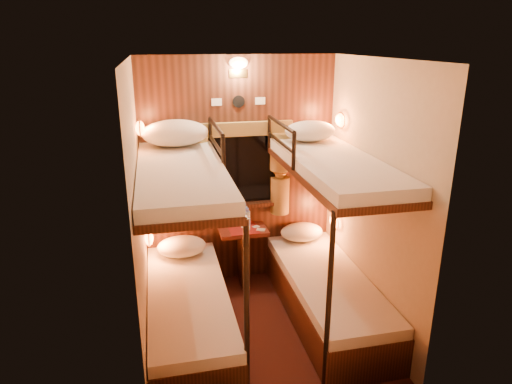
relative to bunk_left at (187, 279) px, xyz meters
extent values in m
plane|color=#3C1210|center=(0.65, -0.07, -0.56)|extent=(2.10, 2.10, 0.00)
plane|color=silver|center=(0.65, -0.07, 1.84)|extent=(2.10, 2.10, 0.00)
plane|color=#C6B293|center=(0.65, 0.98, 0.64)|extent=(2.40, 0.00, 2.40)
plane|color=#C6B293|center=(0.65, -1.12, 0.64)|extent=(2.40, 0.00, 2.40)
plane|color=#C6B293|center=(-0.35, -0.07, 0.64)|extent=(0.00, 2.40, 2.40)
plane|color=#C6B293|center=(1.65, -0.07, 0.64)|extent=(0.00, 2.40, 2.40)
cube|color=black|center=(0.65, 0.97, 0.64)|extent=(2.00, 0.03, 2.40)
cube|color=black|center=(0.00, 0.00, -0.38)|extent=(0.70, 1.90, 0.35)
cube|color=silver|center=(0.00, 0.00, -0.16)|extent=(0.68, 1.88, 0.10)
cube|color=black|center=(0.00, 0.00, 0.89)|extent=(0.70, 1.90, 0.06)
cube|color=silver|center=(0.00, 0.00, 0.97)|extent=(0.68, 1.88, 0.10)
cylinder|color=black|center=(0.35, -0.90, 0.17)|extent=(0.04, 0.04, 1.45)
cylinder|color=black|center=(0.35, 0.88, 1.08)|extent=(0.04, 0.04, 0.32)
cylinder|color=black|center=(0.35, 0.03, 1.08)|extent=(0.04, 0.04, 0.32)
cylinder|color=black|center=(0.35, 0.46, 1.24)|extent=(0.04, 0.85, 0.04)
cylinder|color=black|center=(0.35, 0.46, 1.07)|extent=(0.03, 0.85, 0.03)
cube|color=black|center=(1.30, 0.00, -0.38)|extent=(0.70, 1.90, 0.35)
cube|color=silver|center=(1.30, 0.00, -0.16)|extent=(0.68, 1.88, 0.10)
cube|color=black|center=(1.30, 0.00, 0.89)|extent=(0.70, 1.90, 0.06)
cube|color=silver|center=(1.30, 0.00, 0.97)|extent=(0.68, 1.88, 0.10)
cylinder|color=black|center=(0.95, -0.90, 0.17)|extent=(0.04, 0.04, 1.45)
cylinder|color=black|center=(0.95, 0.88, 1.08)|extent=(0.04, 0.04, 0.32)
cylinder|color=black|center=(0.95, 0.03, 1.08)|extent=(0.04, 0.04, 0.32)
cylinder|color=black|center=(0.95, 0.46, 1.24)|extent=(0.04, 0.85, 0.04)
cylinder|color=black|center=(0.95, 0.46, 1.07)|extent=(0.03, 0.85, 0.03)
cube|color=black|center=(0.65, 0.95, 0.69)|extent=(0.98, 0.02, 0.78)
cube|color=black|center=(0.65, 0.94, 0.69)|extent=(0.90, 0.01, 0.70)
cube|color=black|center=(0.65, 0.90, 0.31)|extent=(1.00, 0.12, 0.04)
cube|color=olive|center=(0.65, 0.91, 1.12)|extent=(1.10, 0.06, 0.14)
cylinder|color=olive|center=(0.22, 0.90, 0.87)|extent=(0.22, 0.22, 0.40)
cylinder|color=olive|center=(0.22, 0.90, 0.64)|extent=(0.11, 0.11, 0.12)
cylinder|color=olive|center=(0.22, 0.90, 0.39)|extent=(0.20, 0.20, 0.40)
torus|color=#BC8837|center=(0.22, 0.90, 0.64)|extent=(0.14, 0.14, 0.02)
cylinder|color=olive|center=(1.08, 0.90, 0.87)|extent=(0.22, 0.22, 0.40)
cylinder|color=olive|center=(1.08, 0.90, 0.64)|extent=(0.11, 0.11, 0.12)
cylinder|color=olive|center=(1.08, 0.90, 0.39)|extent=(0.20, 0.20, 0.40)
torus|color=#BC8837|center=(1.08, 0.90, 0.64)|extent=(0.14, 0.14, 0.02)
cylinder|color=black|center=(0.65, 0.95, 1.39)|extent=(0.12, 0.02, 0.12)
cube|color=silver|center=(0.43, 0.95, 1.39)|extent=(0.10, 0.01, 0.07)
cube|color=silver|center=(0.87, 0.95, 1.39)|extent=(0.10, 0.01, 0.07)
cube|color=#BC8837|center=(0.65, 0.95, 1.66)|extent=(0.18, 0.01, 0.08)
ellipsoid|color=#FFCC8C|center=(0.65, 0.93, 1.76)|extent=(0.18, 0.09, 0.11)
ellipsoid|color=orange|center=(-0.31, 0.63, 0.14)|extent=(0.08, 0.20, 0.13)
torus|color=#BC8837|center=(-0.31, 0.63, 0.14)|extent=(0.02, 0.17, 0.17)
ellipsoid|color=orange|center=(-0.31, 0.63, 1.22)|extent=(0.08, 0.20, 0.13)
torus|color=#BC8837|center=(-0.31, 0.63, 1.22)|extent=(0.02, 0.17, 0.17)
ellipsoid|color=orange|center=(1.61, 0.63, 0.14)|extent=(0.08, 0.20, 0.13)
torus|color=#BC8837|center=(1.61, 0.63, 0.14)|extent=(0.02, 0.17, 0.17)
ellipsoid|color=orange|center=(1.61, 0.63, 1.22)|extent=(0.08, 0.20, 0.13)
torus|color=#BC8837|center=(1.61, 0.63, 1.22)|extent=(0.02, 0.17, 0.17)
cube|color=#511E12|center=(0.65, 0.78, 0.07)|extent=(0.50, 0.34, 0.04)
cube|color=black|center=(0.65, 0.78, -0.25)|extent=(0.08, 0.30, 0.61)
cube|color=maroon|center=(0.65, 0.78, 0.09)|extent=(0.30, 0.34, 0.01)
cylinder|color=#99BFE5|center=(0.67, 0.82, 0.21)|extent=(0.07, 0.07, 0.23)
cylinder|color=#455ECF|center=(0.67, 0.82, 0.19)|extent=(0.08, 0.08, 0.08)
cylinder|color=#455ECF|center=(0.67, 0.82, 0.34)|extent=(0.04, 0.04, 0.03)
cylinder|color=#99BFE5|center=(0.68, 0.74, 0.19)|extent=(0.07, 0.07, 0.20)
cylinder|color=#455ECF|center=(0.68, 0.74, 0.18)|extent=(0.07, 0.07, 0.07)
cylinder|color=#455ECF|center=(0.68, 0.74, 0.32)|extent=(0.04, 0.04, 0.03)
cube|color=silver|center=(0.82, 0.70, 0.09)|extent=(0.11, 0.10, 0.01)
cube|color=silver|center=(0.79, 0.79, 0.09)|extent=(0.09, 0.08, 0.01)
ellipsoid|color=white|center=(0.00, 0.69, -0.01)|extent=(0.49, 0.35, 0.19)
ellipsoid|color=white|center=(1.30, 0.79, -0.01)|extent=(0.47, 0.33, 0.18)
ellipsoid|color=white|center=(0.00, 0.70, 1.15)|extent=(0.62, 0.44, 0.24)
ellipsoid|color=white|center=(1.30, 0.64, 1.13)|extent=(0.51, 0.36, 0.20)
camera|label=1|loc=(-0.18, -3.55, 1.98)|focal=32.00mm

